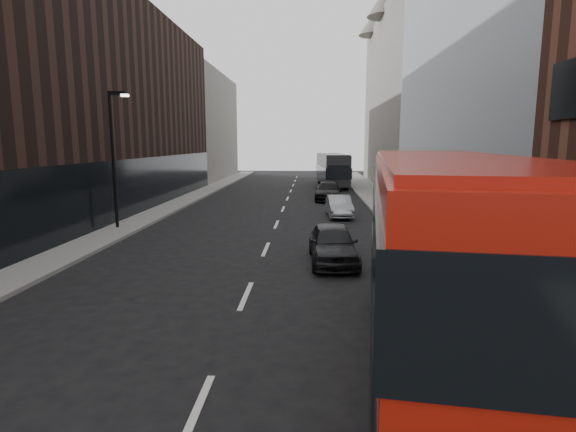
# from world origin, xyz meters

# --- Properties ---
(sidewalk_right) EXTENTS (3.00, 80.00, 0.15)m
(sidewalk_right) POSITION_xyz_m (7.50, 25.00, 0.07)
(sidewalk_right) COLOR slate
(sidewalk_right) RESTS_ON ground
(sidewalk_left) EXTENTS (2.00, 80.00, 0.15)m
(sidewalk_left) POSITION_xyz_m (-8.00, 25.00, 0.07)
(sidewalk_left) COLOR slate
(sidewalk_left) RESTS_ON ground
(building_modern_block) EXTENTS (5.03, 22.00, 20.00)m
(building_modern_block) POSITION_xyz_m (11.47, 21.00, 9.90)
(building_modern_block) COLOR #A9AEB4
(building_modern_block) RESTS_ON ground
(building_victorian) EXTENTS (6.50, 24.00, 21.00)m
(building_victorian) POSITION_xyz_m (11.38, 44.00, 9.66)
(building_victorian) COLOR slate
(building_victorian) RESTS_ON ground
(building_left_mid) EXTENTS (5.00, 24.00, 14.00)m
(building_left_mid) POSITION_xyz_m (-11.50, 30.00, 7.00)
(building_left_mid) COLOR black
(building_left_mid) RESTS_ON ground
(building_left_far) EXTENTS (5.00, 20.00, 13.00)m
(building_left_far) POSITION_xyz_m (-11.50, 52.00, 6.50)
(building_left_far) COLOR slate
(building_left_far) RESTS_ON ground
(street_lamp) EXTENTS (1.06, 0.22, 7.00)m
(street_lamp) POSITION_xyz_m (-8.22, 18.00, 4.18)
(street_lamp) COLOR black
(street_lamp) RESTS_ON sidewalk_left
(red_bus) EXTENTS (3.93, 10.93, 4.33)m
(red_bus) POSITION_xyz_m (4.33, 3.14, 2.40)
(red_bus) COLOR #9C1409
(red_bus) RESTS_ON ground
(grey_bus) EXTENTS (3.28, 10.76, 3.43)m
(grey_bus) POSITION_xyz_m (4.17, 42.93, 1.84)
(grey_bus) COLOR black
(grey_bus) RESTS_ON ground
(car_a) EXTENTS (1.94, 4.45, 1.49)m
(car_a) POSITION_xyz_m (2.79, 12.00, 0.75)
(car_a) COLOR black
(car_a) RESTS_ON ground
(car_b) EXTENTS (1.61, 4.06, 1.32)m
(car_b) POSITION_xyz_m (3.70, 22.99, 0.66)
(car_b) COLOR #96999E
(car_b) RESTS_ON ground
(car_c) EXTENTS (2.32, 5.12, 1.45)m
(car_c) POSITION_xyz_m (3.33, 31.21, 0.73)
(car_c) COLOR black
(car_c) RESTS_ON ground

